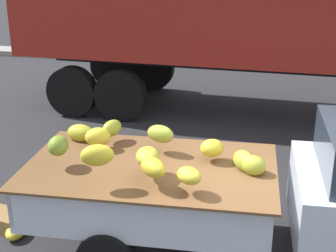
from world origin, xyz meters
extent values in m
cube|color=gray|center=(0.00, 10.14, 0.08)|extent=(80.00, 0.80, 0.16)
cube|color=silver|center=(-1.12, 0.20, 0.58)|extent=(2.87, 1.81, 0.08)
cube|color=silver|center=(-1.16, 1.01, 0.84)|extent=(2.79, 0.19, 0.44)
cube|color=silver|center=(-1.08, -0.61, 0.84)|extent=(2.79, 0.19, 0.44)
cube|color=silver|center=(0.25, 0.27, 0.84)|extent=(0.13, 1.67, 0.44)
cube|color=silver|center=(-2.49, 0.13, 0.84)|extent=(0.13, 1.67, 0.44)
cube|color=#B21914|center=(-1.16, 1.04, 0.80)|extent=(2.68, 0.15, 0.07)
cube|color=brown|center=(-1.12, 0.20, 1.07)|extent=(3.00, 1.93, 0.03)
ellipsoid|color=olive|center=(-2.14, -0.04, 1.34)|extent=(0.23, 0.29, 0.23)
ellipsoid|color=gold|center=(-0.56, -0.38, 1.29)|extent=(0.37, 0.37, 0.17)
ellipsoid|color=gold|center=(-0.95, -0.33, 1.32)|extent=(0.41, 0.42, 0.20)
ellipsoid|color=#99AA32|center=(-1.09, 0.60, 1.33)|extent=(0.41, 0.32, 0.22)
ellipsoid|color=#A0AA2E|center=(0.06, 0.25, 1.18)|extent=(0.35, 0.32, 0.23)
ellipsoid|color=gold|center=(-0.44, 0.49, 1.25)|extent=(0.38, 0.38, 0.21)
ellipsoid|color=#9AA72E|center=(-0.05, 0.35, 1.18)|extent=(0.37, 0.41, 0.24)
ellipsoid|color=yellow|center=(-1.88, 0.54, 1.25)|extent=(0.39, 0.36, 0.23)
ellipsoid|color=gold|center=(-2.22, 0.80, 1.18)|extent=(0.43, 0.34, 0.23)
ellipsoid|color=gold|center=(-1.52, -0.45, 1.45)|extent=(0.40, 0.33, 0.23)
ellipsoid|color=#ABB231|center=(-1.08, -0.08, 1.33)|extent=(0.33, 0.42, 0.18)
ellipsoid|color=#9EA92F|center=(-1.79, 0.81, 1.27)|extent=(0.28, 0.37, 0.21)
cylinder|color=black|center=(-1.49, 0.99, 0.32)|extent=(0.65, 0.23, 0.64)
cube|color=black|center=(0.75, 5.64, 1.10)|extent=(11.05, 0.79, 0.30)
cylinder|color=black|center=(-2.80, 6.97, 0.54)|extent=(1.09, 0.34, 1.08)
cylinder|color=black|center=(-2.89, 4.57, 0.54)|extent=(1.09, 0.34, 1.08)
cylinder|color=black|center=(-3.88, 7.01, 0.54)|extent=(1.09, 0.34, 1.08)
cylinder|color=black|center=(-3.97, 4.61, 0.54)|extent=(1.09, 0.34, 1.08)
ellipsoid|color=gold|center=(-2.84, 0.01, 0.08)|extent=(0.27, 0.38, 0.17)
cube|color=olive|center=(-3.12, 0.18, 0.11)|extent=(0.58, 0.46, 0.22)
camera|label=1|loc=(0.22, -4.91, 3.53)|focal=53.28mm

